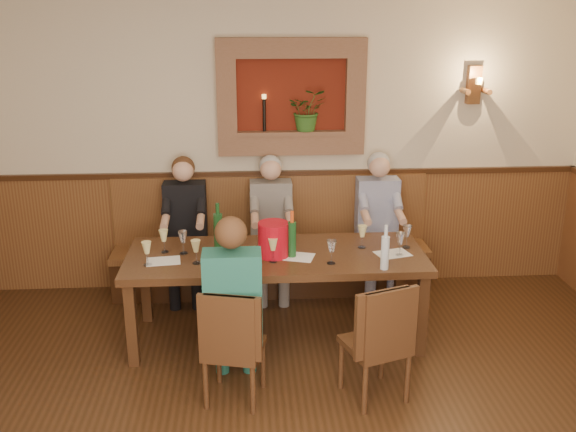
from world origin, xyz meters
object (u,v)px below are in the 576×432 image
at_px(bench, 272,258).
at_px(person_bench_mid, 272,240).
at_px(chair_near_right, 375,364).
at_px(person_chair_front, 234,321).
at_px(spittoon_bucket, 273,239).
at_px(dining_table, 276,262).
at_px(person_bench_right, 378,237).
at_px(wine_bottle_green_a, 292,238).
at_px(person_bench_left, 186,242).
at_px(chair_near_left, 234,367).
at_px(wine_bottle_green_b, 218,231).
at_px(water_bottle, 385,252).

bearing_deg(bench, person_bench_mid, -91.41).
distance_m(bench, person_bench_mid, 0.25).
bearing_deg(person_bench_mid, chair_near_right, -69.58).
bearing_deg(person_chair_front, spittoon_bucket, 66.98).
height_order(dining_table, spittoon_bucket, spittoon_bucket).
height_order(person_bench_right, wine_bottle_green_a, person_bench_right).
distance_m(person_bench_left, spittoon_bucket, 1.23).
bearing_deg(person_chair_front, person_bench_mid, 78.45).
bearing_deg(chair_near_left, person_bench_left, 118.83).
xyz_separation_m(person_chair_front, wine_bottle_green_b, (-0.13, 0.89, 0.36)).
bearing_deg(chair_near_right, wine_bottle_green_b, 117.70).
distance_m(person_bench_left, wine_bottle_green_a, 1.34).
distance_m(dining_table, spittoon_bucket, 0.22).
bearing_deg(dining_table, person_chair_front, -113.17).
bearing_deg(chair_near_left, spittoon_bucket, 82.93).
bearing_deg(spittoon_bucket, wine_bottle_green_a, -9.86).
bearing_deg(spittoon_bucket, dining_table, 64.56).
bearing_deg(dining_table, chair_near_left, -111.09).
height_order(chair_near_right, person_chair_front, person_chair_front).
distance_m(bench, person_bench_left, 0.84).
relative_size(chair_near_left, wine_bottle_green_a, 2.30).
height_order(chair_near_left, water_bottle, water_bottle).
relative_size(person_bench_right, wine_bottle_green_b, 3.41).
relative_size(person_bench_mid, water_bottle, 3.87).
relative_size(chair_near_left, person_bench_left, 0.65).
bearing_deg(wine_bottle_green_b, person_chair_front, -81.76).
bearing_deg(spittoon_bucket, person_bench_mid, 88.73).
xyz_separation_m(chair_near_right, person_bench_mid, (-0.65, 1.75, 0.29)).
height_order(person_bench_mid, spittoon_bucket, person_bench_mid).
bearing_deg(water_bottle, wine_bottle_green_a, 156.44).
height_order(bench, person_bench_left, person_bench_left).
height_order(person_bench_right, water_bottle, person_bench_right).
bearing_deg(person_bench_left, person_bench_right, -0.01).
relative_size(dining_table, person_bench_mid, 1.78).
bearing_deg(person_bench_mid, chair_near_left, -101.06).
bearing_deg(dining_table, spittoon_bucket, -115.44).
bearing_deg(person_bench_left, chair_near_left, -74.93).
bearing_deg(spittoon_bucket, chair_near_right, -52.21).
xyz_separation_m(chair_near_right, wine_bottle_green_b, (-1.11, 1.02, 0.65)).
relative_size(wine_bottle_green_a, water_bottle, 1.09).
distance_m(chair_near_left, person_bench_mid, 1.77).
height_order(person_chair_front, water_bottle, person_chair_front).
xyz_separation_m(person_bench_left, person_bench_right, (1.81, -0.00, 0.01)).
bearing_deg(bench, chair_near_left, -100.52).
height_order(chair_near_right, wine_bottle_green_b, wine_bottle_green_b).
bearing_deg(person_bench_right, water_bottle, -99.43).
relative_size(person_bench_mid, person_bench_right, 0.99).
bearing_deg(wine_bottle_green_a, bench, 96.94).
xyz_separation_m(bench, person_bench_right, (1.01, -0.10, 0.23)).
xyz_separation_m(bench, person_bench_mid, (-0.00, -0.10, 0.23)).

